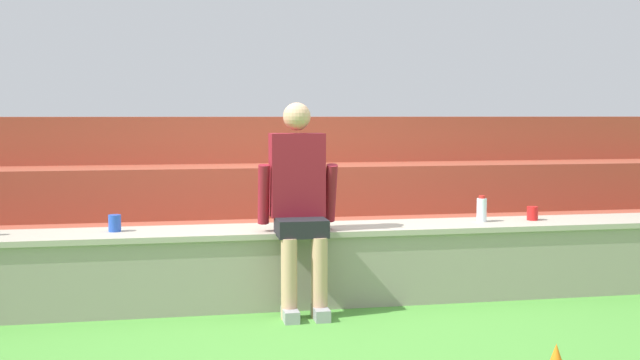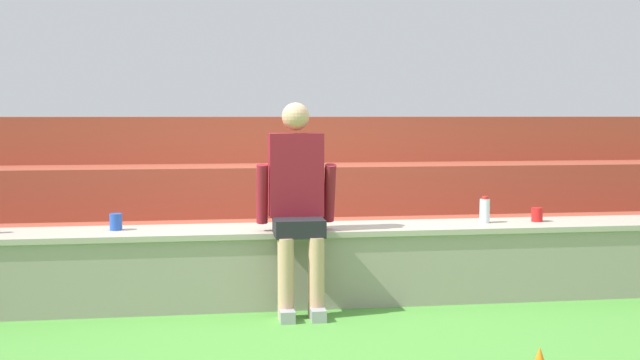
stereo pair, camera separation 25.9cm
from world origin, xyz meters
name	(u,v)px [view 1 (the left image)]	position (x,y,z in m)	size (l,w,h in m)	color
ground_plane	(310,311)	(0.00, 0.00, 0.00)	(80.00, 80.00, 0.00)	#4C9338
stone_seating_wall	(304,262)	(0.00, 0.26, 0.29)	(7.95, 0.57, 0.56)	gray
brick_bleachers	(271,203)	(0.00, 2.11, 0.53)	(9.04, 2.07, 1.36)	#A14B36
person_left_of_center	(299,199)	(-0.08, 0.02, 0.79)	(0.56, 0.55, 1.46)	tan
water_bottle_mid_right	(482,210)	(1.39, 0.28, 0.65)	(0.08, 0.08, 0.20)	silver
plastic_cup_left_end	(115,223)	(-1.35, 0.30, 0.62)	(0.09, 0.09, 0.12)	blue
plastic_cup_right_end	(532,213)	(1.82, 0.29, 0.61)	(0.09, 0.09, 0.11)	red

